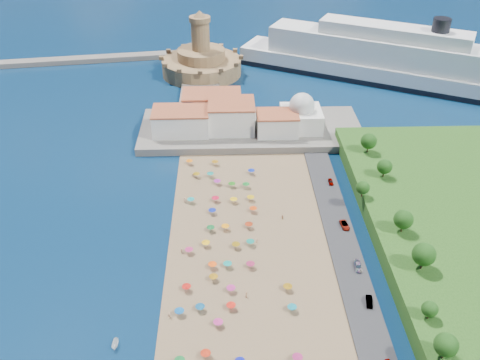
{
  "coord_description": "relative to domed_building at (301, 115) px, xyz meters",
  "views": [
    {
      "loc": [
        -0.58,
        -121.84,
        102.87
      ],
      "look_at": [
        4.0,
        25.0,
        8.0
      ],
      "focal_mm": 40.0,
      "sensor_mm": 36.0,
      "label": 1
    }
  ],
  "objects": [
    {
      "name": "hillside_trees",
      "position": [
        19.16,
        -75.27,
        1.24
      ],
      "size": [
        14.61,
        111.47,
        8.0
      ],
      "color": "#382314",
      "rests_on": "hillside"
    },
    {
      "name": "waterfront_buildings",
      "position": [
        -33.05,
        2.64,
        -1.1
      ],
      "size": [
        57.0,
        29.0,
        11.0
      ],
      "color": "silver",
      "rests_on": "terrace"
    },
    {
      "name": "parked_cars",
      "position": [
        6.0,
        -77.37,
        -7.59
      ],
      "size": [
        2.79,
        81.08,
        1.44
      ],
      "color": "gray",
      "rests_on": "promenade"
    },
    {
      "name": "breakwater",
      "position": [
        -140.0,
        82.0,
        -7.67
      ],
      "size": [
        199.03,
        34.77,
        2.6
      ],
      "primitive_type": "cube",
      "rotation": [
        0.0,
        0.0,
        0.14
      ],
      "color": "#59544C",
      "rests_on": "ground"
    },
    {
      "name": "beach_parasols",
      "position": [
        -31.2,
        -81.93,
        -6.83
      ],
      "size": [
        32.25,
        115.87,
        2.2
      ],
      "color": "gray",
      "rests_on": "beach"
    },
    {
      "name": "cruise_ship",
      "position": [
        50.73,
        55.71,
        0.94
      ],
      "size": [
        146.54,
        90.47,
        33.48
      ],
      "color": "black",
      "rests_on": "ground"
    },
    {
      "name": "jetty",
      "position": [
        -42.0,
        37.0,
        -7.77
      ],
      "size": [
        18.0,
        70.0,
        2.4
      ],
      "primitive_type": "cube",
      "color": "#59544C",
      "rests_on": "ground"
    },
    {
      "name": "beachgoers",
      "position": [
        -31.91,
        -75.16,
        -7.87
      ],
      "size": [
        35.03,
        96.67,
        1.85
      ],
      "color": "tan",
      "rests_on": "beach"
    },
    {
      "name": "ground",
      "position": [
        -30.0,
        -71.0,
        -8.97
      ],
      "size": [
        700.0,
        700.0,
        0.0
      ],
      "primitive_type": "plane",
      "color": "#071938",
      "rests_on": "ground"
    },
    {
      "name": "terrace",
      "position": [
        -20.0,
        2.0,
        -7.47
      ],
      "size": [
        90.0,
        36.0,
        3.0
      ],
      "primitive_type": "cube",
      "color": "#59544C",
      "rests_on": "ground"
    },
    {
      "name": "fortress",
      "position": [
        -42.0,
        67.0,
        -2.29
      ],
      "size": [
        40.0,
        40.0,
        32.4
      ],
      "color": "#95714A",
      "rests_on": "ground"
    },
    {
      "name": "domed_building",
      "position": [
        0.0,
        0.0,
        0.0
      ],
      "size": [
        16.0,
        16.0,
        15.0
      ],
      "color": "silver",
      "rests_on": "terrace"
    }
  ]
}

